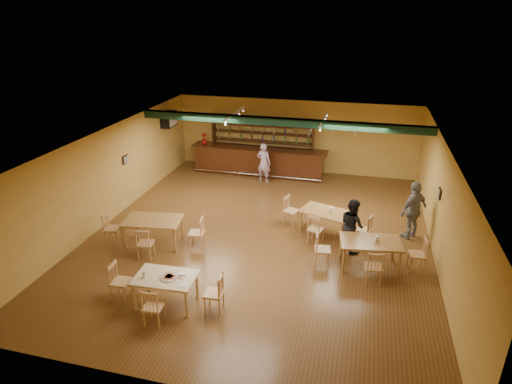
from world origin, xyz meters
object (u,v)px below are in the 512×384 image
(bar_counter, at_px, (259,161))
(dining_table_b, at_px, (326,222))
(dining_table_d, at_px, (369,254))
(patron_bar, at_px, (264,163))
(near_table, at_px, (166,290))
(patron_right_a, at_px, (352,225))
(dining_table_c, at_px, (154,232))

(bar_counter, height_order, dining_table_b, bar_counter)
(dining_table_d, bearing_deg, patron_bar, 119.61)
(dining_table_b, xyz_separation_m, near_table, (-3.22, -4.41, -0.00))
(bar_counter, distance_m, dining_table_d, 7.67)
(bar_counter, distance_m, patron_bar, 0.95)
(bar_counter, xyz_separation_m, patron_right_a, (4.05, -5.35, 0.22))
(bar_counter, distance_m, patron_right_a, 6.71)
(patron_bar, distance_m, patron_right_a, 5.81)
(bar_counter, bearing_deg, near_table, -89.84)
(dining_table_b, height_order, near_table, dining_table_b)
(near_table, bearing_deg, dining_table_d, 28.76)
(bar_counter, xyz_separation_m, dining_table_c, (-1.52, -6.49, -0.16))
(dining_table_d, distance_m, patron_right_a, 1.04)
(dining_table_c, height_order, patron_bar, patron_bar)
(dining_table_b, bearing_deg, patron_bar, 145.49)
(dining_table_b, xyz_separation_m, patron_right_a, (0.80, -0.80, 0.41))
(bar_counter, height_order, dining_table_d, bar_counter)
(near_table, relative_size, patron_bar, 0.87)
(dining_table_c, relative_size, patron_right_a, 1.04)
(near_table, height_order, patron_right_a, patron_right_a)
(near_table, bearing_deg, patron_bar, 84.47)
(dining_table_c, height_order, dining_table_d, dining_table_c)
(dining_table_d, relative_size, patron_right_a, 1.00)
(patron_bar, bearing_deg, dining_table_b, 139.56)
(dining_table_d, xyz_separation_m, near_table, (-4.54, -2.80, -0.02))
(dining_table_d, xyz_separation_m, patron_bar, (-4.16, 5.34, 0.41))
(patron_bar, bearing_deg, dining_table_c, 83.38)
(dining_table_c, xyz_separation_m, patron_bar, (1.93, 5.66, 0.40))
(dining_table_b, bearing_deg, dining_table_d, -32.55)
(dining_table_d, distance_m, patron_bar, 6.78)
(dining_table_c, xyz_separation_m, dining_table_d, (6.09, 0.32, -0.01))
(bar_counter, height_order, near_table, bar_counter)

